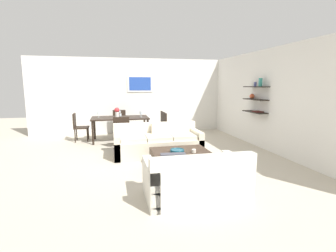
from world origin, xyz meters
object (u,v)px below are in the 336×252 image
coffee_table (181,160)px  decorative_bowl (177,151)px  dining_chair_left_far (78,125)px  dining_table (120,119)px  dining_chair_right_far (159,123)px  wine_glass_right_near (141,114)px  candle_jar (194,151)px  loveseat_white (195,180)px  dining_chair_right_near (161,125)px  wine_glass_right_far (141,113)px  wine_glass_head (120,112)px  dining_chair_foot (121,130)px  centerpiece_vase (117,112)px  sofa_beige (158,143)px  wine_glass_foot (120,115)px  dining_chair_head (120,121)px  wine_glass_left_far (98,114)px

coffee_table → decorative_bowl: bearing=-168.1°
dining_chair_left_far → dining_table: bearing=-9.4°
dining_chair_right_far → wine_glass_right_near: size_ratio=5.60×
coffee_table → candle_jar: size_ratio=13.49×
decorative_bowl → dining_chair_right_far: bearing=86.0°
dining_table → loveseat_white: bearing=-77.2°
candle_jar → dining_chair_right_near: (-0.09, 2.98, 0.09)m
candle_jar → wine_glass_right_far: 3.41m
dining_chair_left_far → wine_glass_head: bearing=8.8°
dining_chair_foot → centerpiece_vase: (-0.09, 0.88, 0.42)m
wine_glass_right_near → sofa_beige: bearing=-83.3°
dining_chair_foot → centerpiece_vase: size_ratio=2.84×
dining_chair_left_far → dining_chair_right_near: bearing=-9.4°
dining_chair_right_far → wine_glass_foot: wine_glass_foot is taller
wine_glass_right_far → dining_chair_head: bearing=130.8°
coffee_table → dining_chair_head: bearing=106.2°
wine_glass_left_far → wine_glass_right_far: wine_glass_left_far is taller
dining_chair_head → wine_glass_foot: size_ratio=5.49×
loveseat_white → dining_table: size_ratio=0.89×
wine_glass_right_far → wine_glass_foot: (-0.66, -0.53, 0.00)m
loveseat_white → dining_chair_foot: dining_chair_foot is taller
coffee_table → dining_table: 3.30m
wine_glass_left_far → sofa_beige: bearing=-52.3°
dining_chair_head → centerpiece_vase: 0.98m
wine_glass_head → wine_glass_right_far: bearing=-24.1°
decorative_bowl → wine_glass_right_far: 3.25m
sofa_beige → coffee_table: bearing=-76.7°
dining_chair_head → centerpiece_vase: centerpiece_vase is taller
dining_chair_right_far → dining_chair_left_far: same height
coffee_table → centerpiece_vase: size_ratio=3.86×
wine_glass_right_near → dining_table: bearing=170.0°
sofa_beige → dining_chair_right_far: 2.11m
dining_chair_right_far → wine_glass_right_near: bearing=-152.3°
coffee_table → centerpiece_vase: 3.38m
dining_chair_foot → sofa_beige: bearing=-48.4°
dining_table → wine_glass_right_near: (0.66, -0.12, 0.18)m
coffee_table → dining_chair_left_far: (-2.43, 3.27, 0.31)m
dining_table → wine_glass_right_near: wine_glass_right_near is taller
sofa_beige → wine_glass_foot: size_ratio=13.48×
dining_chair_right_near → dining_chair_left_far: 2.60m
wine_glass_left_far → wine_glass_right_far: size_ratio=1.03×
wine_glass_head → sofa_beige: bearing=-69.1°
wine_glass_right_near → centerpiece_vase: size_ratio=0.51×
candle_jar → wine_glass_foot: size_ratio=0.55×
dining_table → centerpiece_vase: 0.27m
loveseat_white → wine_glass_right_near: size_ratio=9.91×
candle_jar → loveseat_white: bearing=-107.1°
loveseat_white → centerpiece_vase: 4.58m
coffee_table → dining_chair_foot: size_ratio=1.36×
wine_glass_right_near → wine_glass_foot: wine_glass_foot is taller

